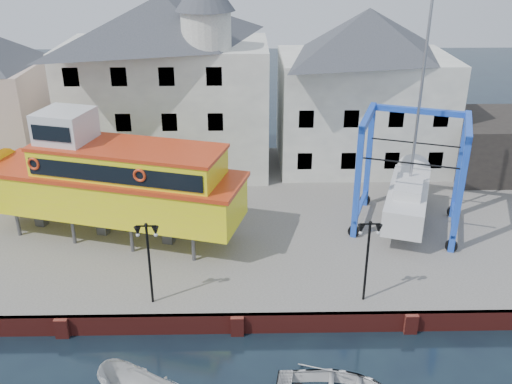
{
  "coord_description": "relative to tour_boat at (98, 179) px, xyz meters",
  "views": [
    {
      "loc": [
        0.44,
        -21.22,
        16.98
      ],
      "look_at": [
        1.0,
        7.0,
        4.0
      ],
      "focal_mm": 40.0,
      "sensor_mm": 36.0,
      "label": 1
    }
  ],
  "objects": [
    {
      "name": "building_white_main",
      "position": [
        2.91,
        10.44,
        2.93
      ],
      "size": [
        14.0,
        8.3,
        14.0
      ],
      "color": "beige",
      "rests_on": "hardstanding"
    },
    {
      "name": "building_white_right",
      "position": [
        16.78,
        11.04,
        2.18
      ],
      "size": [
        12.0,
        8.0,
        11.2
      ],
      "color": "beige",
      "rests_on": "hardstanding"
    },
    {
      "name": "lamp_post_right",
      "position": [
        13.78,
        -6.76,
        -0.24
      ],
      "size": [
        1.12,
        0.32,
        4.2
      ],
      "color": "black",
      "rests_on": "hardstanding"
    },
    {
      "name": "hardstanding",
      "position": [
        7.78,
        3.04,
        -3.91
      ],
      "size": [
        44.0,
        22.0,
        1.0
      ],
      "primitive_type": "cube",
      "color": "#5E5B55",
      "rests_on": "ground"
    },
    {
      "name": "ground",
      "position": [
        7.78,
        -7.96,
        -4.41
      ],
      "size": [
        140.0,
        140.0,
        0.0
      ],
      "primitive_type": "plane",
      "color": "black",
      "rests_on": "ground"
    },
    {
      "name": "travel_lift",
      "position": [
        17.89,
        1.3,
        -1.26
      ],
      "size": [
        7.19,
        8.74,
        12.85
      ],
      "rotation": [
        0.0,
        0.0,
        -0.34
      ],
      "color": "#143DB7",
      "rests_on": "hardstanding"
    },
    {
      "name": "shed_dark",
      "position": [
        26.78,
        9.04,
        -1.41
      ],
      "size": [
        8.0,
        7.0,
        4.0
      ],
      "primitive_type": "cube",
      "color": "black",
      "rests_on": "hardstanding"
    },
    {
      "name": "lamp_post_left",
      "position": [
        3.78,
        -6.76,
        -0.24
      ],
      "size": [
        1.12,
        0.32,
        4.2
      ],
      "color": "black",
      "rests_on": "hardstanding"
    },
    {
      "name": "quay_wall",
      "position": [
        7.78,
        -7.85,
        -3.91
      ],
      "size": [
        44.0,
        0.47,
        1.0
      ],
      "color": "maroon",
      "rests_on": "ground"
    },
    {
      "name": "tour_boat",
      "position": [
        0.0,
        0.0,
        0.0
      ],
      "size": [
        17.06,
        8.39,
        7.24
      ],
      "rotation": [
        0.0,
        0.0,
        -0.28
      ],
      "color": "#59595E",
      "rests_on": "hardstanding"
    }
  ]
}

